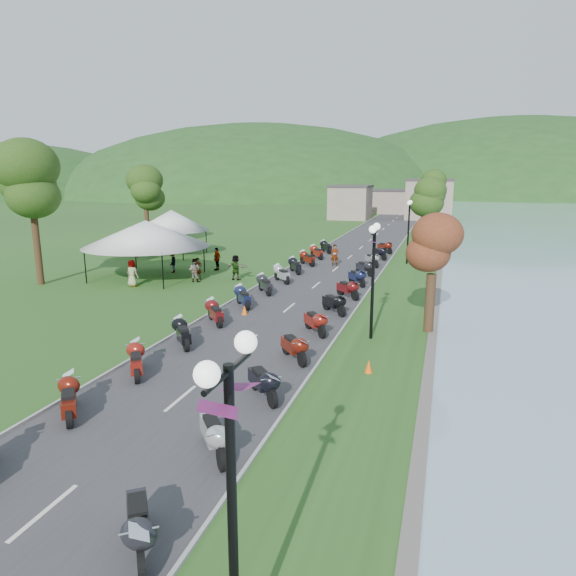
% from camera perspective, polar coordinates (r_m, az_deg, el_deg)
% --- Properties ---
extents(road, '(7.00, 120.00, 0.02)m').
position_cam_1_polar(road, '(45.02, 6.89, 3.43)').
color(road, '#3B3B3E').
rests_on(road, ground).
extents(hills_backdrop, '(360.00, 120.00, 76.00)m').
position_cam_1_polar(hills_backdrop, '(204.02, 15.21, 10.21)').
color(hills_backdrop, '#285621').
rests_on(hills_backdrop, ground).
extents(far_building, '(18.00, 16.00, 5.00)m').
position_cam_1_polar(far_building, '(89.41, 10.97, 9.44)').
color(far_building, gray).
rests_on(far_building, ground).
extents(moto_row_left, '(2.60, 49.80, 1.10)m').
position_cam_1_polar(moto_row_left, '(25.03, -8.00, -2.78)').
color(moto_row_left, '#331411').
rests_on(moto_row_left, ground).
extents(moto_row_right, '(2.60, 45.62, 1.10)m').
position_cam_1_polar(moto_row_right, '(26.76, 5.12, -1.69)').
color(moto_row_right, '#331411').
rests_on(moto_row_right, ground).
extents(streetlamp_near, '(1.40, 1.40, 5.00)m').
position_cam_1_polar(streetlamp_near, '(7.71, -6.18, -24.58)').
color(streetlamp_near, black).
rests_on(streetlamp_near, ground).
extents(vendor_tent_main, '(5.78, 5.78, 4.00)m').
position_cam_1_polar(vendor_tent_main, '(36.90, -15.40, 4.16)').
color(vendor_tent_main, white).
rests_on(vendor_tent_main, ground).
extents(vendor_tent_side, '(4.43, 4.43, 4.00)m').
position_cam_1_polar(vendor_tent_side, '(46.80, -12.76, 6.02)').
color(vendor_tent_side, white).
rests_on(vendor_tent_side, ground).
extents(tree_park_left, '(3.88, 3.88, 10.77)m').
position_cam_1_polar(tree_park_left, '(36.87, -26.53, 8.58)').
color(tree_park_left, '#325619').
rests_on(tree_park_left, ground).
extents(tree_lakeside, '(2.22, 2.22, 6.17)m').
position_cam_1_polar(tree_lakeside, '(23.91, 15.72, 2.37)').
color(tree_lakeside, '#325619').
rests_on(tree_lakeside, ground).
extents(pedestrian_a, '(0.64, 0.69, 1.52)m').
position_cam_1_polar(pedestrian_a, '(35.79, -9.89, 0.93)').
color(pedestrian_a, slate).
rests_on(pedestrian_a, ground).
extents(pedestrian_b, '(0.81, 0.49, 1.60)m').
position_cam_1_polar(pedestrian_b, '(35.10, -10.30, 0.68)').
color(pedestrian_b, slate).
rests_on(pedestrian_b, ground).
extents(pedestrian_c, '(0.74, 1.16, 1.66)m').
position_cam_1_polar(pedestrian_c, '(38.72, -12.66, 1.69)').
color(pedestrian_c, slate).
rests_on(pedestrian_c, ground).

